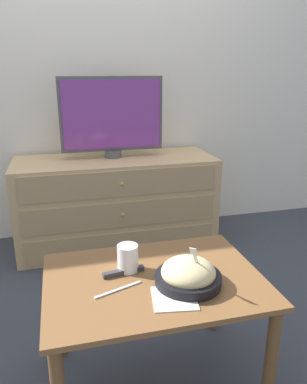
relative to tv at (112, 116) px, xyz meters
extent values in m
plane|color=#383D47|center=(-0.13, 0.24, -0.90)|extent=(12.00, 12.00, 0.00)
cube|color=white|center=(-0.13, 0.27, 0.40)|extent=(12.00, 0.05, 2.60)
cube|color=tan|center=(0.01, -0.04, -0.59)|extent=(1.34, 0.50, 0.62)
cube|color=tan|center=(0.01, -0.29, -0.79)|extent=(1.23, 0.01, 0.17)
sphere|color=tan|center=(0.01, -0.29, -0.79)|extent=(0.02, 0.02, 0.02)
cube|color=tan|center=(0.01, -0.29, -0.59)|extent=(1.23, 0.01, 0.17)
sphere|color=tan|center=(0.01, -0.29, -0.59)|extent=(0.02, 0.02, 0.02)
cube|color=tan|center=(0.01, -0.29, -0.38)|extent=(1.23, 0.01, 0.17)
sphere|color=tan|center=(0.01, -0.29, -0.38)|extent=(0.02, 0.02, 0.02)
cylinder|color=#515156|center=(0.00, 0.00, -0.25)|extent=(0.11, 0.11, 0.05)
cube|color=#515156|center=(0.00, 0.00, 0.01)|extent=(0.68, 0.04, 0.48)
cube|color=#7A3893|center=(0.00, -0.02, 0.01)|extent=(0.64, 0.01, 0.44)
cube|color=brown|center=(-0.05, -1.32, -0.44)|extent=(0.78, 0.57, 0.02)
cylinder|color=brown|center=(0.30, -1.57, -0.67)|extent=(0.04, 0.04, 0.45)
cylinder|color=brown|center=(-0.41, -1.07, -0.67)|extent=(0.04, 0.04, 0.45)
cylinder|color=brown|center=(0.30, -1.07, -0.67)|extent=(0.04, 0.04, 0.45)
cylinder|color=black|center=(0.05, -1.39, -0.41)|extent=(0.23, 0.23, 0.04)
ellipsoid|color=beige|center=(0.05, -1.39, -0.38)|extent=(0.19, 0.19, 0.09)
cube|color=silver|center=(0.08, -1.41, -0.34)|extent=(0.06, 0.07, 0.13)
cube|color=silver|center=(0.05, -1.44, -0.27)|extent=(0.03, 0.03, 0.03)
cylinder|color=white|center=(-0.13, -1.24, -0.40)|extent=(0.07, 0.07, 0.06)
cylinder|color=white|center=(-0.13, -1.24, -0.38)|extent=(0.08, 0.08, 0.10)
cube|color=white|center=(-0.02, -1.46, -0.43)|extent=(0.16, 0.16, 0.00)
cube|color=silver|center=(-0.19, -1.37, -0.43)|extent=(0.17, 0.07, 0.01)
cube|color=#38383D|center=(-0.15, -1.26, -0.42)|extent=(0.16, 0.05, 0.02)
camera|label=1|loc=(-0.35, -2.47, 0.30)|focal=35.00mm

